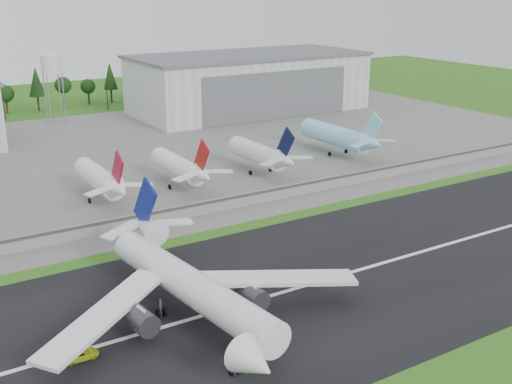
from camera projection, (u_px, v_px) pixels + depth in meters
ground at (368, 299)px, 115.58m from camera, size 600.00×600.00×0.00m
runway at (333, 278)px, 123.65m from camera, size 320.00×60.00×0.10m
runway_centerline at (333, 277)px, 123.63m from camera, size 220.00×1.00×0.02m
apron at (126, 155)px, 212.51m from camera, size 320.00×150.00×0.10m
blast_fence at (221, 204)px, 159.45m from camera, size 240.00×0.61×3.50m
hangar_east at (249, 83)px, 282.53m from camera, size 102.00×47.00×25.20m
water_tower at (51, 62)px, 254.93m from camera, size 8.40×8.40×29.40m
utility_poles at (59, 115)px, 277.16m from camera, size 230.00×3.00×12.00m
treeline at (50, 110)px, 289.27m from camera, size 320.00×16.00×22.00m
main_airliner at (192, 294)px, 106.56m from camera, size 56.92×59.26×18.17m
ground_vehicle at (81, 355)px, 96.58m from camera, size 5.39×2.56×1.49m
parked_jet_red_a at (103, 180)px, 164.25m from camera, size 7.36×31.29×16.68m
parked_jet_red_b at (183, 168)px, 175.59m from camera, size 7.36×31.29×16.61m
parked_jet_navy at (263, 154)px, 188.67m from camera, size 7.36×31.29×16.75m
parked_jet_skyblue at (341, 137)px, 209.48m from camera, size 7.36×37.29×17.07m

